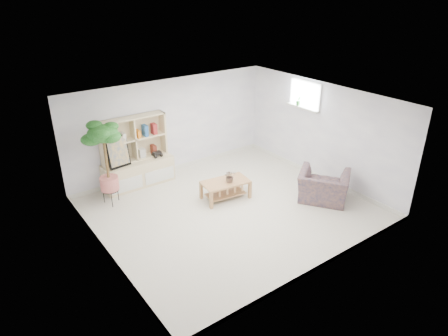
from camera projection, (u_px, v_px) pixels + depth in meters
floor at (230, 209)px, 8.68m from camera, size 5.50×5.00×0.01m
ceiling at (231, 102)px, 7.67m from camera, size 5.50×5.00×0.01m
walls at (230, 159)px, 8.18m from camera, size 5.51×5.01×2.40m
baseboard at (230, 207)px, 8.66m from camera, size 5.50×5.00×0.10m
window at (305, 94)px, 9.73m from camera, size 0.10×0.98×0.68m
window_sill at (303, 108)px, 9.83m from camera, size 0.14×1.00×0.04m
storage_unit at (137, 153)px, 9.39m from camera, size 1.69×0.57×1.69m
poster at (118, 152)px, 9.02m from camera, size 0.53×0.18×0.72m
toy_truck at (157, 154)px, 9.67m from camera, size 0.29×0.21×0.15m
coffee_table at (226, 190)px, 9.04m from camera, size 1.12×0.71×0.43m
table_plant at (230, 176)px, 8.86m from camera, size 0.34×0.32×0.29m
floor_tree at (107, 164)px, 8.52m from camera, size 0.84×0.84×1.90m
armchair at (324, 185)px, 8.88m from camera, size 1.38×1.41×0.79m
sill_plant at (298, 101)px, 9.90m from camera, size 0.16×0.15×0.24m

